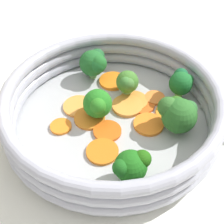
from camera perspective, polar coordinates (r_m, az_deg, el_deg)
name	(u,v)px	position (r m, az deg, el deg)	size (l,w,h in m)	color
ground_plane	(112,126)	(0.45, 0.00, -2.60)	(4.00, 4.00, 0.00)	white
skillet	(112,123)	(0.45, 0.00, -2.00)	(0.28, 0.28, 0.01)	#B2B5B7
skillet_rim_wall	(112,106)	(0.42, 0.00, 1.14)	(0.30, 0.30, 0.05)	#ACAEBE
skillet_rivet_left	(210,137)	(0.43, 17.44, -4.44)	(0.01, 0.01, 0.01)	#AFB1BB
skillet_rivet_right	(203,106)	(0.47, 16.29, 1.01)	(0.01, 0.01, 0.01)	#B4B8B6
carrot_slice_0	(61,126)	(0.44, -9.34, -2.62)	(0.03, 0.03, 0.00)	orange
carrot_slice_1	(78,106)	(0.46, -6.16, 1.06)	(0.05, 0.05, 0.00)	#F7963D
carrot_slice_2	(126,105)	(0.46, 2.53, 1.33)	(0.05, 0.05, 0.01)	#EF963C
carrot_slice_3	(149,124)	(0.44, 6.69, -2.24)	(0.04, 0.04, 0.00)	orange
carrot_slice_4	(131,100)	(0.47, 3.56, 2.20)	(0.04, 0.04, 0.01)	orange
carrot_slice_5	(168,112)	(0.46, 10.20, -0.06)	(0.04, 0.04, 0.00)	orange
carrot_slice_6	(142,105)	(0.46, 5.45, 1.28)	(0.04, 0.04, 0.00)	#DC5C1B
carrot_slice_7	(90,118)	(0.44, -4.11, -1.10)	(0.04, 0.04, 0.00)	orange
carrot_slice_8	(155,98)	(0.48, 7.82, 2.56)	(0.03, 0.03, 0.01)	orange
carrot_slice_9	(102,151)	(0.40, -1.78, -7.23)	(0.04, 0.04, 0.00)	orange
carrot_slice_10	(107,131)	(0.42, -0.86, -3.51)	(0.04, 0.04, 0.00)	#DD5B15
carrot_slice_11	(113,81)	(0.50, 0.15, 5.70)	(0.04, 0.04, 0.01)	orange
broccoli_floret_0	(181,82)	(0.47, 12.55, 5.35)	(0.04, 0.04, 0.05)	#7EA752
broccoli_floret_1	(131,166)	(0.36, 3.51, -9.85)	(0.04, 0.04, 0.05)	#779954
broccoli_floret_2	(98,103)	(0.43, -2.63, 1.64)	(0.04, 0.04, 0.04)	#8EB068
broccoli_floret_3	(95,63)	(0.50, -3.21, 8.98)	(0.05, 0.05, 0.05)	#70A35B
broccoli_floret_4	(178,113)	(0.42, 11.97, -0.19)	(0.05, 0.05, 0.05)	#61964F
broccoli_floret_5	(127,83)	(0.46, 2.82, 5.35)	(0.03, 0.04, 0.04)	#84AE5E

